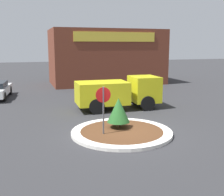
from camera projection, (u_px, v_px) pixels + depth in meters
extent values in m
plane|color=#2D2D30|center=(122.00, 134.00, 12.88)|extent=(120.00, 120.00, 0.00)
cylinder|color=silver|center=(122.00, 132.00, 12.86)|extent=(4.62, 4.62, 0.15)
cylinder|color=#4C2D19|center=(122.00, 132.00, 12.86)|extent=(3.79, 3.79, 0.15)
cylinder|color=#4C4C51|center=(103.00, 112.00, 12.21)|extent=(0.07, 0.07, 2.24)
cylinder|color=#B71414|center=(103.00, 95.00, 12.07)|extent=(0.67, 0.03, 0.67)
cylinder|color=brown|center=(118.00, 125.00, 13.30)|extent=(0.08, 0.08, 0.27)
cone|color=#235623|center=(118.00, 110.00, 13.17)|extent=(1.06, 1.06, 1.15)
cube|color=gold|center=(144.00, 89.00, 18.14)|extent=(1.73, 2.03, 1.62)
cube|color=gold|center=(102.00, 93.00, 17.40)|extent=(3.19, 2.18, 1.36)
cube|color=black|center=(153.00, 84.00, 18.25)|extent=(0.09, 1.77, 0.57)
cylinder|color=black|center=(136.00, 98.00, 19.15)|extent=(0.93, 0.26, 0.93)
cylinder|color=black|center=(147.00, 103.00, 17.34)|extent=(0.93, 0.26, 0.93)
cylinder|color=black|center=(90.00, 100.00, 18.26)|extent=(0.93, 0.26, 0.93)
cylinder|color=black|center=(97.00, 106.00, 16.45)|extent=(0.93, 0.26, 0.93)
cube|color=brown|center=(107.00, 57.00, 29.73)|extent=(11.54, 6.00, 5.61)
cube|color=gold|center=(116.00, 37.00, 26.53)|extent=(8.08, 0.08, 0.90)
cylinder|color=black|center=(10.00, 90.00, 23.04)|extent=(0.27, 0.72, 0.70)
cylinder|color=black|center=(4.00, 97.00, 20.24)|extent=(0.27, 0.72, 0.70)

